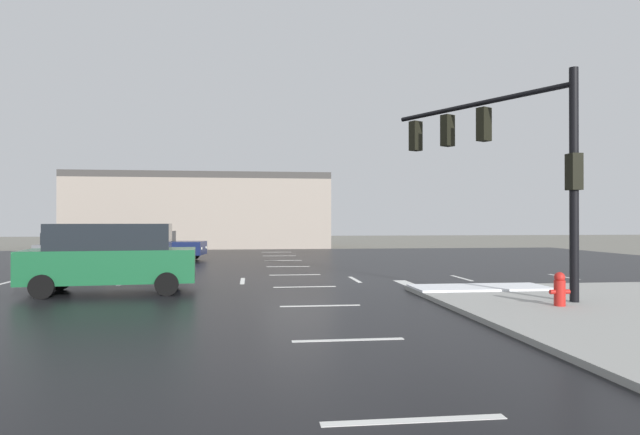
% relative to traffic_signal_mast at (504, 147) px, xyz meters
% --- Properties ---
extents(ground_plane, '(120.00, 120.00, 0.00)m').
position_rel_traffic_signal_mast_xyz_m(ground_plane, '(-5.21, 5.15, -4.16)').
color(ground_plane, slate).
extents(road_asphalt, '(44.00, 44.00, 0.02)m').
position_rel_traffic_signal_mast_xyz_m(road_asphalt, '(-5.21, 5.15, -4.15)').
color(road_asphalt, black).
rests_on(road_asphalt, ground_plane).
extents(snow_strip_curbside, '(4.00, 1.60, 0.06)m').
position_rel_traffic_signal_mast_xyz_m(snow_strip_curbside, '(-0.21, 1.15, -3.99)').
color(snow_strip_curbside, white).
rests_on(snow_strip_curbside, sidewalk_corner).
extents(lane_markings, '(36.15, 36.15, 0.01)m').
position_rel_traffic_signal_mast_xyz_m(lane_markings, '(-4.01, 3.77, -4.14)').
color(lane_markings, silver).
rests_on(lane_markings, road_asphalt).
extents(traffic_signal_mast, '(3.07, 5.46, 5.77)m').
position_rel_traffic_signal_mast_xyz_m(traffic_signal_mast, '(0.00, 0.00, 0.00)').
color(traffic_signal_mast, black).
rests_on(traffic_signal_mast, sidewalk_corner).
extents(fire_hydrant, '(0.48, 0.26, 0.79)m').
position_rel_traffic_signal_mast_xyz_m(fire_hydrant, '(0.25, -2.33, -3.62)').
color(fire_hydrant, red).
rests_on(fire_hydrant, sidewalk_corner).
extents(strip_building_background, '(19.82, 8.00, 5.83)m').
position_rel_traffic_signal_mast_xyz_m(strip_building_background, '(-10.79, 31.12, -1.25)').
color(strip_building_background, gray).
rests_on(strip_building_background, ground_plane).
extents(sedan_navy, '(4.68, 2.44, 1.58)m').
position_rel_traffic_signal_mast_xyz_m(sedan_navy, '(-11.81, 15.68, -3.31)').
color(sedan_navy, '#141E47').
rests_on(sedan_navy, road_asphalt).
extents(suv_green, '(4.96, 2.50, 2.03)m').
position_rel_traffic_signal_mast_xyz_m(suv_green, '(-10.99, 2.38, -3.07)').
color(suv_green, '#195933').
rests_on(suv_green, road_asphalt).
extents(sedan_grey, '(4.55, 2.05, 1.58)m').
position_rel_traffic_signal_mast_xyz_m(sedan_grey, '(-14.53, 12.40, -3.31)').
color(sedan_grey, slate).
rests_on(sedan_grey, road_asphalt).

